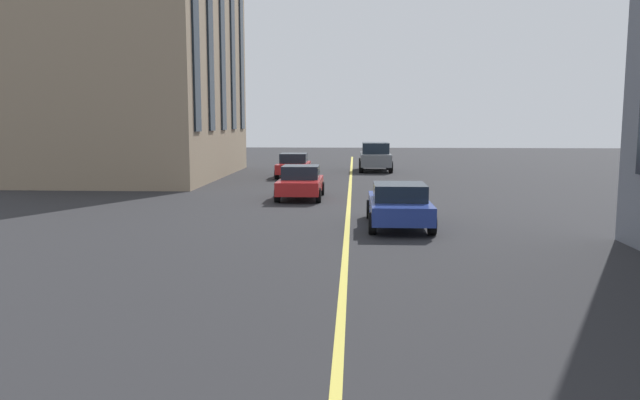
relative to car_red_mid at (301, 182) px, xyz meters
name	(u,v)px	position (x,y,z in m)	size (l,w,h in m)	color
lane_centre_line	(347,237)	(-8.76, -2.08, -0.70)	(80.00, 0.16, 0.01)	#D8C64C
car_red_mid	(301,182)	(0.00, 0.00, 0.00)	(3.90, 1.89, 1.40)	#B21E1E
car_grey_oncoming	(375,156)	(14.92, -3.67, 0.27)	(4.70, 2.14, 1.88)	slate
car_blue_near	(399,204)	(-6.89, -3.69, 0.00)	(4.40, 1.95, 1.37)	navy
car_red_parked_a	(294,165)	(10.08, 1.29, 0.00)	(3.90, 1.89, 1.40)	#B21E1E
building_left_near	(138,5)	(9.97, 10.28, 9.22)	(15.26, 9.85, 19.84)	gray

